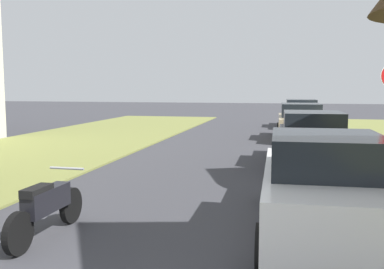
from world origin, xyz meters
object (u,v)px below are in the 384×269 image
at_px(parked_sedan_black, 312,141).
at_px(parked_motorcycle, 46,206).
at_px(parked_sedan_tan, 300,123).
at_px(parked_sedan_silver, 301,114).
at_px(parked_sedan_white, 324,188).

relative_size(parked_sedan_black, parked_motorcycle, 2.17).
relative_size(parked_sedan_black, parked_sedan_tan, 1.00).
height_order(parked_sedan_tan, parked_sedan_silver, same).
bearing_deg(parked_sedan_white, parked_motorcycle, -164.75).
distance_m(parked_sedan_black, parked_sedan_silver, 12.39).
relative_size(parked_sedan_black, parked_sedan_silver, 1.00).
bearing_deg(parked_motorcycle, parked_sedan_white, 15.25).
relative_size(parked_sedan_white, parked_sedan_silver, 1.00).
xyz_separation_m(parked_sedan_white, parked_sedan_silver, (0.12, 18.48, 0.00)).
bearing_deg(parked_sedan_black, parked_sedan_tan, 91.60).
bearing_deg(parked_sedan_tan, parked_sedan_silver, 88.33).
height_order(parked_sedan_black, parked_sedan_tan, same).
height_order(parked_sedan_white, parked_motorcycle, parked_sedan_white).
xyz_separation_m(parked_sedan_black, parked_sedan_tan, (-0.18, 6.28, 0.00)).
bearing_deg(parked_sedan_tan, parked_sedan_black, -88.40).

